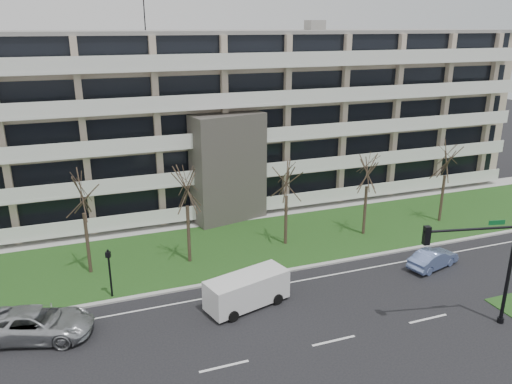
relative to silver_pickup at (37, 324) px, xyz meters
name	(u,v)px	position (x,y,z in m)	size (l,w,h in m)	color
ground	(334,341)	(14.57, -5.74, -0.81)	(160.00, 160.00, 0.00)	black
grass_verge	(251,244)	(14.57, 7.26, -0.78)	(90.00, 10.00, 0.06)	#224B19
curb	(276,272)	(14.57, 2.26, -0.75)	(90.00, 0.35, 0.12)	#B2B2AD
sidewalk	(229,218)	(14.57, 12.76, -0.77)	(90.00, 2.00, 0.08)	#B2B2AD
lane_edge_line	(285,284)	(14.57, 0.76, -0.80)	(90.00, 0.12, 0.01)	white
apartment_building	(206,117)	(14.56, 19.58, 6.81)	(60.50, 15.10, 18.75)	tan
silver_pickup	(37,324)	(0.00, 0.00, 0.00)	(2.68, 5.82, 1.62)	#B3B7BB
blue_sedan	(433,259)	(24.94, -0.63, -0.16)	(1.38, 3.95, 1.30)	#7C94D7
white_van	(248,288)	(11.51, -0.85, 0.35)	(5.30, 3.09, 1.94)	white
traffic_signal	(481,259)	(22.40, -7.05, 3.20)	(5.25, 1.42, 6.19)	black
pedestrian_signal	(109,267)	(4.05, 2.89, 1.20)	(0.34, 0.30, 3.16)	black
tree_2	(81,189)	(2.98, 6.62, 5.09)	(3.80, 3.80, 7.59)	#382B21
tree_3	(186,183)	(9.57, 5.94, 4.96)	(3.71, 3.71, 7.42)	#382B21
tree_4	(287,176)	(17.03, 6.35, 4.53)	(3.44, 3.44, 6.87)	#382B21
tree_5	(368,167)	(23.58, 5.96, 4.71)	(3.55, 3.55, 7.10)	#382B21
tree_6	(447,157)	(31.09, 6.14, 4.78)	(3.60, 3.60, 7.19)	#382B21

